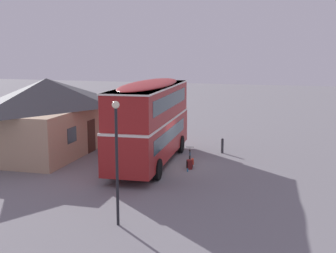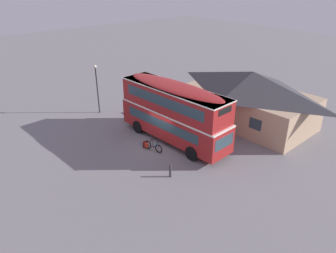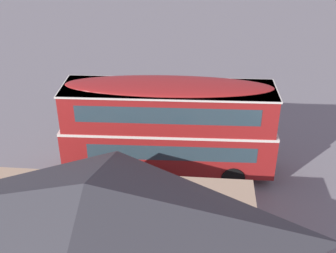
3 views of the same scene
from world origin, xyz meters
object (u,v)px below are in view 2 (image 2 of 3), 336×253
(double_decker_bus, at_px, (174,111))
(touring_bicycle, at_px, (152,146))
(water_bottle_blue_sports, at_px, (140,143))
(backpack_on_ground, at_px, (145,144))
(kerb_bollard, at_px, (170,170))
(street_lamp, at_px, (97,84))

(double_decker_bus, distance_m, touring_bicycle, 3.26)
(water_bottle_blue_sports, bearing_deg, touring_bicycle, 7.96)
(backpack_on_ground, relative_size, kerb_bollard, 0.57)
(touring_bicycle, height_order, kerb_bollard, touring_bicycle)
(touring_bicycle, relative_size, kerb_bollard, 1.79)
(double_decker_bus, height_order, kerb_bollard, double_decker_bus)
(kerb_bollard, bearing_deg, double_decker_bus, 136.63)
(street_lamp, xyz_separation_m, kerb_bollard, (12.80, -1.79, -2.42))
(touring_bicycle, xyz_separation_m, water_bottle_blue_sports, (-1.34, -0.19, -0.26))
(touring_bicycle, bearing_deg, water_bottle_blue_sports, -172.04)
(double_decker_bus, bearing_deg, street_lamp, -168.87)
(touring_bicycle, height_order, water_bottle_blue_sports, touring_bicycle)
(double_decker_bus, xyz_separation_m, water_bottle_blue_sports, (-1.15, -2.51, -2.54))
(backpack_on_ground, bearing_deg, kerb_bollard, -14.34)
(water_bottle_blue_sports, distance_m, street_lamp, 8.39)
(touring_bicycle, distance_m, backpack_on_ground, 0.74)
(street_lamp, height_order, kerb_bollard, street_lamp)
(double_decker_bus, bearing_deg, backpack_on_ground, -102.21)
(street_lamp, bearing_deg, water_bottle_blue_sports, -5.35)
(double_decker_bus, xyz_separation_m, backpack_on_ground, (-0.53, -2.47, -2.36))
(water_bottle_blue_sports, bearing_deg, double_decker_bus, 65.44)
(street_lamp, distance_m, kerb_bollard, 13.15)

